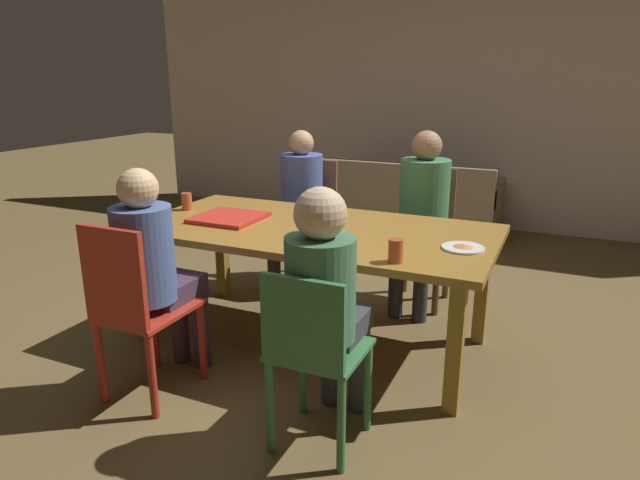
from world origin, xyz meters
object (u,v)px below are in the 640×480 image
(person_0, at_px, (298,197))
(plate_1, at_px, (463,247))
(person_1, at_px, (154,263))
(plate_0, at_px, (307,245))
(dining_table, at_px, (313,239))
(chair_2, at_px, (425,234))
(person_2, at_px, (422,207))
(couch, at_px, (409,208))
(chair_0, at_px, (307,216))
(pizza_box_0, at_px, (229,218))
(person_3, at_px, (326,294))
(chair_3, at_px, (313,352))
(chair_1, at_px, (135,307))
(drinking_glass_1, at_px, (187,201))
(drinking_glass_0, at_px, (396,251))

(person_0, bearing_deg, plate_1, -33.29)
(person_1, height_order, plate_0, person_1)
(dining_table, xyz_separation_m, chair_2, (0.45, 0.97, -0.17))
(person_2, bearing_deg, couch, 107.47)
(chair_0, relative_size, pizza_box_0, 2.47)
(person_3, xyz_separation_m, pizza_box_0, (-1.00, 0.77, 0.06))
(person_2, height_order, couch, person_2)
(person_0, xyz_separation_m, couch, (0.39, 1.83, -0.43))
(person_1, bearing_deg, chair_0, 90.00)
(chair_3, xyz_separation_m, couch, (-0.58, 3.65, -0.21))
(chair_2, height_order, pizza_box_0, chair_2)
(plate_0, bearing_deg, pizza_box_0, 156.41)
(person_2, xyz_separation_m, plate_1, (0.45, -0.91, 0.02))
(chair_0, distance_m, chair_2, 0.98)
(chair_1, bearing_deg, plate_1, 31.90)
(person_3, relative_size, plate_0, 5.12)
(person_0, bearing_deg, pizza_box_0, -91.75)
(chair_2, relative_size, chair_3, 1.15)
(chair_0, bearing_deg, chair_2, -2.88)
(chair_1, xyz_separation_m, plate_1, (1.42, 0.89, 0.24))
(person_1, bearing_deg, pizza_box_0, 92.18)
(plate_0, height_order, drinking_glass_1, drinking_glass_1)
(drinking_glass_1, bearing_deg, couch, 72.69)
(person_0, xyz_separation_m, chair_3, (0.97, -1.83, -0.22))
(chair_0, distance_m, plate_0, 1.54)
(dining_table, bearing_deg, person_1, -123.39)
(drinking_glass_0, height_order, drinking_glass_1, drinking_glass_0)
(drinking_glass_1, bearing_deg, plate_0, -20.63)
(chair_0, height_order, couch, chair_0)
(person_0, relative_size, couch, 0.68)
(chair_0, height_order, chair_2, chair_2)
(chair_2, height_order, drinking_glass_1, chair_2)
(chair_0, xyz_separation_m, person_3, (0.97, -1.85, 0.17))
(person_0, xyz_separation_m, person_1, (0.00, -1.66, -0.02))
(person_0, bearing_deg, dining_table, -58.52)
(chair_1, distance_m, person_1, 0.24)
(chair_1, relative_size, drinking_glass_1, 8.35)
(chair_0, bearing_deg, couch, 76.84)
(person_2, distance_m, drinking_glass_0, 1.27)
(dining_table, height_order, person_2, person_2)
(chair_2, relative_size, plate_1, 4.43)
(person_0, bearing_deg, couch, 77.94)
(drinking_glass_0, bearing_deg, chair_3, -109.15)
(chair_0, distance_m, person_1, 1.82)
(couch, bearing_deg, plate_1, -69.50)
(person_2, xyz_separation_m, pizza_box_0, (-1.00, -0.89, 0.02))
(chair_2, distance_m, plate_1, 1.16)
(person_0, relative_size, plate_0, 5.25)
(dining_table, bearing_deg, person_0, 121.48)
(dining_table, bearing_deg, chair_1, -118.71)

